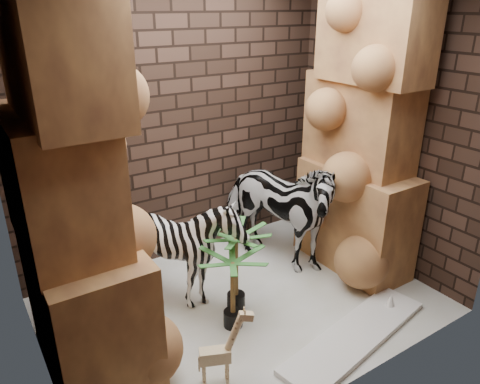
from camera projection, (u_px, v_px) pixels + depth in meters
floor at (243, 304)px, 4.34m from camera, size 3.50×3.50×0.00m
wall_back at (177, 124)px, 4.73m from camera, size 3.50×0.00×3.50m
wall_front at (356, 207)px, 2.80m from camera, size 3.50×0.00×3.50m
wall_left at (14, 201)px, 2.88m from camera, size 0.00×3.00×3.00m
wall_right at (386, 126)px, 4.65m from camera, size 0.00×3.00×3.00m
rock_pillar_left at (71, 190)px, 3.06m from camera, size 0.68×1.30×3.00m
rock_pillar_right at (363, 131)px, 4.48m from camera, size 0.58×1.25×3.00m
zebra_right at (274, 200)px, 4.76m from camera, size 1.07×1.43×1.50m
zebra_left at (184, 255)px, 4.20m from camera, size 1.08×1.26×1.02m
giraffe_toy at (215, 348)px, 3.31m from camera, size 0.36×0.24×0.67m
palm_front at (236, 269)px, 4.14m from camera, size 0.36×0.36×0.83m
palm_back at (233, 290)px, 3.92m from camera, size 0.36×0.36×0.75m
surfboard at (355, 336)px, 3.89m from camera, size 1.68×0.69×0.05m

